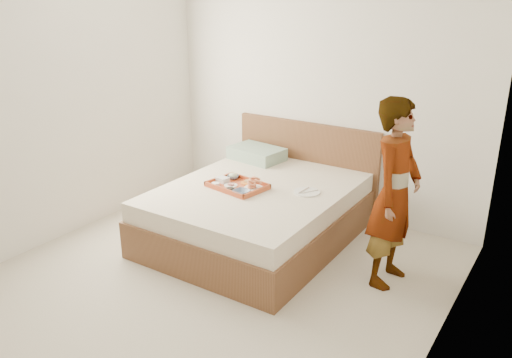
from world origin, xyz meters
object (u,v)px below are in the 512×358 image
Objects in this scene: dinner_plate at (307,192)px; tray at (237,185)px; person at (395,194)px; bed at (257,213)px.

tray is at bearing -158.03° from dinner_plate.
person is at bearing 11.80° from tray.
bed is at bearing 91.49° from person.
dinner_plate is (0.60, 0.24, -0.02)m from tray.
person reaches higher than bed.
person is at bearing -11.44° from dinner_plate.
tray is at bearing 96.22° from person.
dinner_plate is 0.16× the size of person.
person is (1.31, -0.05, 0.50)m from bed.
bed is at bearing 47.18° from tray.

